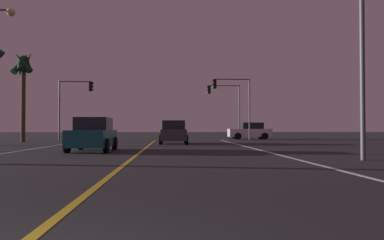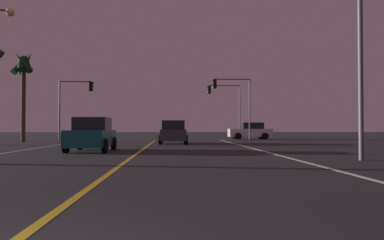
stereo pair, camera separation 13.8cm
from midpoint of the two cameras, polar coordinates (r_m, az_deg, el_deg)
name	(u,v)px [view 1 (the left image)]	position (r m, az deg, el deg)	size (l,w,h in m)	color
lane_edge_right	(281,155)	(16.88, 12.82, -5.12)	(0.16, 39.41, 0.01)	silver
lane_center_divider	(136,156)	(16.32, -8.62, -5.28)	(0.16, 39.41, 0.01)	gold
car_crossing_side	(250,131)	(39.59, 8.53, -1.65)	(4.30, 2.02, 1.70)	black
car_ahead_far	(174,133)	(28.08, -2.90, -1.88)	(2.02, 4.30, 1.70)	black
car_oncoming	(93,135)	(19.96, -14.69, -2.14)	(2.02, 4.30, 1.70)	black
traffic_light_near_right	(232,94)	(36.99, 5.87, 3.79)	(3.66, 0.36, 5.87)	#4C4C51
traffic_light_near_left	(76,96)	(37.63, -17.01, 3.40)	(3.23, 0.36, 5.56)	#4C4C51
traffic_light_far_right	(224,99)	(42.41, 4.71, 3.15)	(3.66, 0.36, 5.86)	#4C4C51
street_lamp_right_near	(345,28)	(15.40, 21.58, 12.64)	(2.59, 0.44, 7.50)	#4C4C51
palm_tree_left_far	(23,70)	(34.82, -23.87, 6.84)	(1.91, 2.04, 7.58)	#473826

